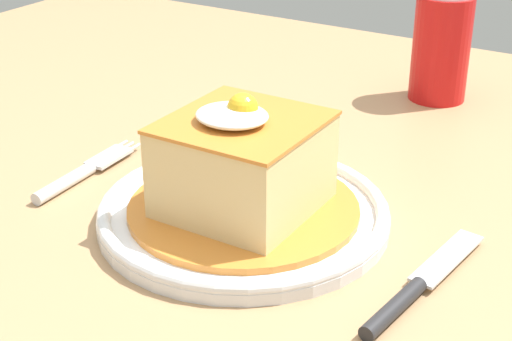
# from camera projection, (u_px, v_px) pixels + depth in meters

# --- Properties ---
(dining_table) EXTENTS (1.38, 1.08, 0.76)m
(dining_table) POSITION_uv_depth(u_px,v_px,m) (255.00, 278.00, 0.75)
(dining_table) COLOR #A87F56
(dining_table) RESTS_ON ground_plane
(main_plate) EXTENTS (0.24, 0.24, 0.02)m
(main_plate) POSITION_uv_depth(u_px,v_px,m) (244.00, 212.00, 0.66)
(main_plate) COLOR white
(main_plate) RESTS_ON dining_table
(sandwich_meal) EXTENTS (0.19, 0.19, 0.11)m
(sandwich_meal) POSITION_uv_depth(u_px,v_px,m) (243.00, 170.00, 0.64)
(sandwich_meal) COLOR orange
(sandwich_meal) RESTS_ON main_plate
(fork) EXTENTS (0.02, 0.14, 0.01)m
(fork) POSITION_uv_depth(u_px,v_px,m) (80.00, 174.00, 0.73)
(fork) COLOR silver
(fork) RESTS_ON dining_table
(knife) EXTENTS (0.04, 0.17, 0.01)m
(knife) POSITION_uv_depth(u_px,v_px,m) (410.00, 293.00, 0.56)
(knife) COLOR #262628
(knife) RESTS_ON dining_table
(soda_can) EXTENTS (0.07, 0.07, 0.12)m
(soda_can) POSITION_uv_depth(u_px,v_px,m) (441.00, 48.00, 0.90)
(soda_can) COLOR red
(soda_can) RESTS_ON dining_table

